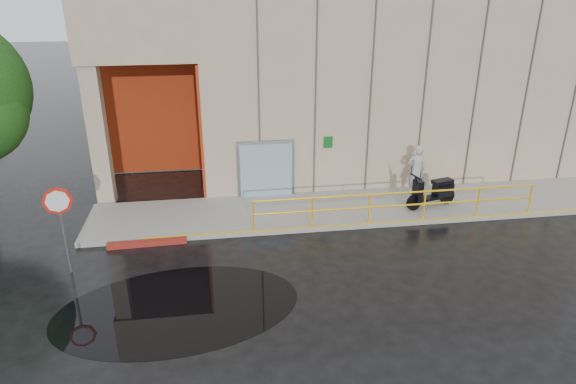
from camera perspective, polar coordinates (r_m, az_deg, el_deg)
name	(u,v)px	position (r m, az deg, el deg)	size (l,w,h in m)	color
ground	(282,287)	(13.98, -0.63, -10.47)	(120.00, 120.00, 0.00)	black
sidewalk	(376,206)	(18.63, 9.77, -1.60)	(20.00, 3.00, 0.15)	gray
building	(362,61)	(23.77, 8.27, 14.22)	(20.00, 10.17, 8.00)	tan
guardrail	(397,206)	(17.30, 12.02, -1.55)	(9.56, 0.06, 1.03)	#FFB60D
person	(416,170)	(19.53, 14.07, 2.42)	(0.68, 0.45, 1.88)	#A2A3A7
scooter	(433,183)	(18.53, 15.83, 0.93)	(2.03, 1.10, 1.54)	black
stop_sign	(60,212)	(14.99, -24.04, -2.00)	(0.76, 0.22, 2.58)	slate
red_curb	(147,243)	(16.46, -15.37, -5.50)	(2.40, 0.18, 0.18)	maroon
puddle	(178,308)	(13.48, -12.10, -12.45)	(6.12, 3.77, 0.01)	black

